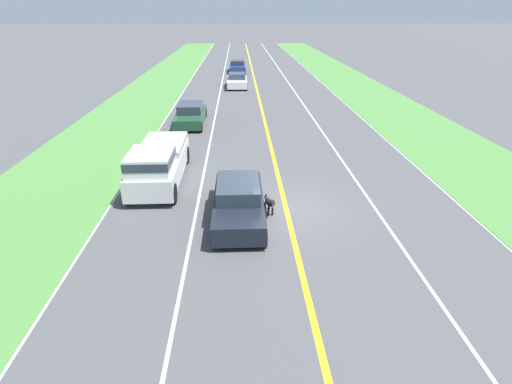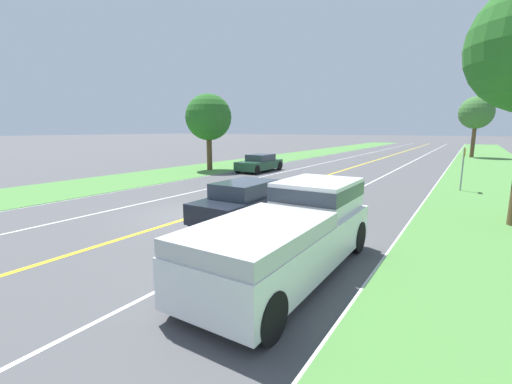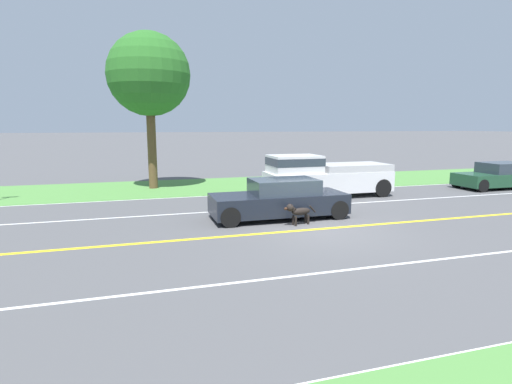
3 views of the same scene
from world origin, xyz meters
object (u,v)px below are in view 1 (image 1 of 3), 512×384
at_px(car_trailing_near, 190,115).
at_px(car_trailing_mid, 237,81).
at_px(dog, 270,203).
at_px(car_trailing_far, 238,67).
at_px(ego_car, 239,201).
at_px(pickup_truck, 158,162).

relative_size(car_trailing_near, car_trailing_mid, 1.09).
relative_size(dog, car_trailing_far, 0.27).
height_order(ego_car, pickup_truck, pickup_truck).
bearing_deg(dog, ego_car, -0.74).
distance_m(car_trailing_mid, car_trailing_far, 10.45).
bearing_deg(ego_car, dog, -169.51).
relative_size(car_trailing_near, car_trailing_far, 1.03).
relative_size(dog, car_trailing_near, 0.26).
xyz_separation_m(ego_car, car_trailing_mid, (0.03, -27.08, -0.03)).
height_order(car_trailing_near, car_trailing_far, car_trailing_far).
xyz_separation_m(pickup_truck, car_trailing_near, (-0.32, -10.10, -0.36)).
bearing_deg(car_trailing_near, dog, 108.20).
bearing_deg(car_trailing_mid, ego_car, 90.07).
bearing_deg(pickup_truck, ego_car, 136.11).
height_order(pickup_truck, car_trailing_mid, pickup_truck).
distance_m(car_trailing_near, car_trailing_mid, 13.96).
xyz_separation_m(pickup_truck, car_trailing_mid, (-3.47, -23.70, -0.36)).
bearing_deg(dog, pickup_truck, -45.26).
distance_m(dog, car_trailing_near, 13.95).
bearing_deg(ego_car, pickup_truck, -43.89).
distance_m(ego_car, car_trailing_near, 13.84).
xyz_separation_m(dog, pickup_truck, (4.68, -3.16, 0.52)).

